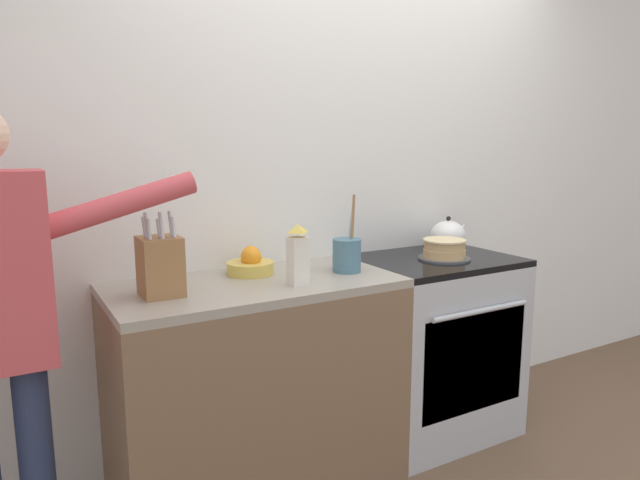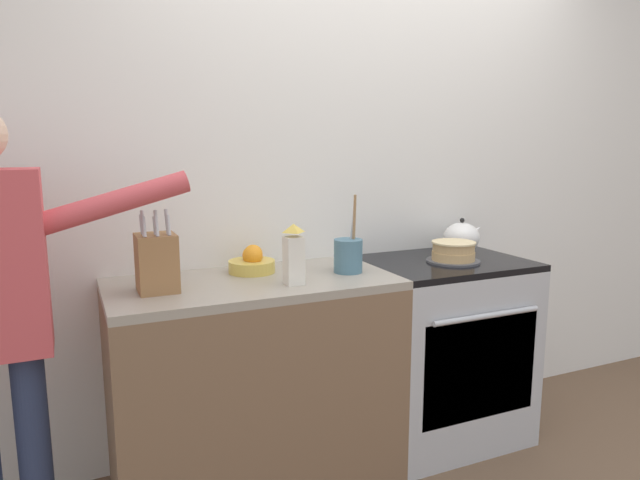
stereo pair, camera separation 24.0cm
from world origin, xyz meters
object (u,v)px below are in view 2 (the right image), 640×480
Objects in this scene: fruit_bowl at (252,260)px; layer_cake at (453,252)px; knife_block at (157,262)px; stove_range at (442,349)px; tea_kettle at (462,238)px; milk_carton at (294,256)px; utensil_crock at (348,255)px.

layer_cake is at bearing -11.41° from fruit_bowl.
knife_block reaches higher than fruit_bowl.
stove_range is 3.58× the size of layer_cake.
tea_kettle is 0.71× the size of knife_block.
fruit_bowl is 0.83× the size of milk_carton.
utensil_crock reaches higher than knife_block.
tea_kettle is at bearing 43.55° from layer_cake.
tea_kettle is at bearing 5.41° from knife_block.
fruit_bowl is (0.42, 0.16, -0.06)m from knife_block.
tea_kettle is (0.19, 0.13, 0.52)m from stove_range.
tea_kettle is (0.18, 0.17, 0.03)m from layer_cake.
stove_range is 1.01m from milk_carton.
stove_range is 0.57m from tea_kettle.
utensil_crock reaches higher than stove_range.
knife_block is at bearing 179.01° from utensil_crock.
fruit_bowl is at bearing 155.67° from utensil_crock.
layer_cake reaches higher than stove_range.
utensil_crock is (-0.55, 0.02, 0.03)m from layer_cake.
tea_kettle is at bearing -0.62° from fruit_bowl.
utensil_crock is 0.31m from milk_carton.
layer_cake is 1.25× the size of fruit_bowl.
knife_block reaches higher than tea_kettle.
utensil_crock is (-0.54, -0.03, 0.52)m from stove_range.
fruit_bowl is (-0.38, 0.17, -0.02)m from utensil_crock.
milk_carton is at bearing -165.89° from tea_kettle.
fruit_bowl is (-1.11, 0.01, -0.02)m from tea_kettle.
knife_block is 1.56× the size of fruit_bowl.
knife_block is 1.29× the size of milk_carton.
stove_range is 1.45m from knife_block.
utensil_crock is 1.69× the size of fruit_bowl.
fruit_bowl is at bearing 171.48° from stove_range.
milk_carton is (-1.02, -0.26, 0.04)m from tea_kettle.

